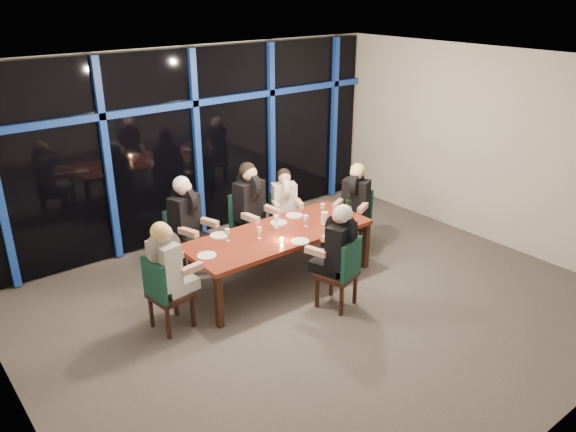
{
  "coord_description": "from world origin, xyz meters",
  "views": [
    {
      "loc": [
        -4.17,
        -4.66,
        3.84
      ],
      "look_at": [
        0.0,
        0.6,
        1.05
      ],
      "focal_mm": 35.0,
      "sensor_mm": 36.0,
      "label": 1
    }
  ],
  "objects_px": {
    "chair_near_mid": "(343,270)",
    "diner_end_left": "(167,260)",
    "diner_end_right": "(355,195)",
    "water_pitcher": "(324,218)",
    "chair_far_mid": "(248,222)",
    "chair_far_left": "(184,238)",
    "chair_end_left": "(164,291)",
    "diner_near_mid": "(338,241)",
    "wine_bottle": "(348,207)",
    "chair_end_right": "(356,216)",
    "diner_far_left": "(187,213)",
    "diner_far_right": "(285,197)",
    "chair_far_right": "(284,216)",
    "dining_table": "(279,237)",
    "diner_far_mid": "(251,198)"
  },
  "relations": [
    {
      "from": "diner_far_left",
      "to": "diner_near_mid",
      "type": "xyz_separation_m",
      "value": [
        1.06,
        -1.88,
        -0.04
      ]
    },
    {
      "from": "chair_far_left",
      "to": "chair_near_mid",
      "type": "relative_size",
      "value": 1.05
    },
    {
      "from": "dining_table",
      "to": "chair_far_left",
      "type": "relative_size",
      "value": 2.61
    },
    {
      "from": "chair_far_mid",
      "to": "diner_end_right",
      "type": "bearing_deg",
      "value": -35.67
    },
    {
      "from": "chair_end_left",
      "to": "water_pitcher",
      "type": "bearing_deg",
      "value": -99.08
    },
    {
      "from": "diner_end_left",
      "to": "diner_near_mid",
      "type": "distance_m",
      "value": 2.07
    },
    {
      "from": "chair_end_right",
      "to": "chair_far_left",
      "type": "bearing_deg",
      "value": -133.87
    },
    {
      "from": "water_pitcher",
      "to": "wine_bottle",
      "type": "bearing_deg",
      "value": 21.21
    },
    {
      "from": "chair_near_mid",
      "to": "diner_end_right",
      "type": "height_order",
      "value": "diner_end_right"
    },
    {
      "from": "diner_far_right",
      "to": "wine_bottle",
      "type": "bearing_deg",
      "value": -44.54
    },
    {
      "from": "water_pitcher",
      "to": "chair_far_mid",
      "type": "bearing_deg",
      "value": 136.59
    },
    {
      "from": "diner_end_left",
      "to": "water_pitcher",
      "type": "relative_size",
      "value": 5.14
    },
    {
      "from": "diner_near_mid",
      "to": "wine_bottle",
      "type": "bearing_deg",
      "value": -156.94
    },
    {
      "from": "chair_far_right",
      "to": "chair_end_left",
      "type": "xyz_separation_m",
      "value": [
        -2.55,
        -0.99,
        0.04
      ]
    },
    {
      "from": "chair_far_left",
      "to": "chair_far_right",
      "type": "xyz_separation_m",
      "value": [
        1.67,
        -0.12,
        -0.07
      ]
    },
    {
      "from": "chair_near_mid",
      "to": "diner_end_left",
      "type": "height_order",
      "value": "diner_end_left"
    },
    {
      "from": "dining_table",
      "to": "chair_far_mid",
      "type": "distance_m",
      "value": 0.9
    },
    {
      "from": "chair_near_mid",
      "to": "diner_end_left",
      "type": "relative_size",
      "value": 1.03
    },
    {
      "from": "diner_far_left",
      "to": "diner_end_right",
      "type": "distance_m",
      "value": 2.55
    },
    {
      "from": "dining_table",
      "to": "diner_far_left",
      "type": "height_order",
      "value": "diner_far_left"
    },
    {
      "from": "chair_far_left",
      "to": "chair_far_right",
      "type": "bearing_deg",
      "value": -22.04
    },
    {
      "from": "chair_near_mid",
      "to": "diner_end_left",
      "type": "xyz_separation_m",
      "value": [
        -1.91,
        0.94,
        0.37
      ]
    },
    {
      "from": "chair_far_mid",
      "to": "diner_near_mid",
      "type": "distance_m",
      "value": 1.87
    },
    {
      "from": "diner_end_left",
      "to": "chair_end_left",
      "type": "bearing_deg",
      "value": 90.0
    },
    {
      "from": "chair_far_left",
      "to": "diner_near_mid",
      "type": "xyz_separation_m",
      "value": [
        1.09,
        -1.96,
        0.35
      ]
    },
    {
      "from": "diner_far_right",
      "to": "diner_end_left",
      "type": "xyz_separation_m",
      "value": [
        -2.44,
        -0.92,
        0.07
      ]
    },
    {
      "from": "wine_bottle",
      "to": "water_pitcher",
      "type": "xyz_separation_m",
      "value": [
        -0.48,
        -0.02,
        -0.04
      ]
    },
    {
      "from": "diner_near_mid",
      "to": "wine_bottle",
      "type": "height_order",
      "value": "diner_near_mid"
    },
    {
      "from": "chair_far_mid",
      "to": "diner_far_right",
      "type": "xyz_separation_m",
      "value": [
        0.65,
        -0.06,
        0.26
      ]
    },
    {
      "from": "chair_far_left",
      "to": "diner_near_mid",
      "type": "distance_m",
      "value": 2.27
    },
    {
      "from": "chair_end_left",
      "to": "dining_table",
      "type": "bearing_deg",
      "value": -93.94
    },
    {
      "from": "chair_far_right",
      "to": "diner_far_left",
      "type": "distance_m",
      "value": 1.71
    },
    {
      "from": "chair_far_mid",
      "to": "diner_far_left",
      "type": "height_order",
      "value": "diner_far_left"
    },
    {
      "from": "chair_far_left",
      "to": "chair_end_left",
      "type": "xyz_separation_m",
      "value": [
        -0.87,
        -1.11,
        -0.03
      ]
    },
    {
      "from": "diner_far_left",
      "to": "diner_end_right",
      "type": "height_order",
      "value": "diner_far_left"
    },
    {
      "from": "diner_end_right",
      "to": "diner_near_mid",
      "type": "xyz_separation_m",
      "value": [
        -1.35,
        -1.07,
        0.02
      ]
    },
    {
      "from": "diner_far_left",
      "to": "diner_end_left",
      "type": "xyz_separation_m",
      "value": [
        -0.82,
        -1.02,
        -0.05
      ]
    },
    {
      "from": "diner_far_mid",
      "to": "wine_bottle",
      "type": "distance_m",
      "value": 1.41
    },
    {
      "from": "diner_far_mid",
      "to": "wine_bottle",
      "type": "bearing_deg",
      "value": -50.78
    },
    {
      "from": "chair_far_right",
      "to": "chair_end_right",
      "type": "height_order",
      "value": "chair_end_right"
    },
    {
      "from": "diner_end_right",
      "to": "wine_bottle",
      "type": "distance_m",
      "value": 0.5
    },
    {
      "from": "chair_far_right",
      "to": "diner_end_right",
      "type": "distance_m",
      "value": 1.17
    },
    {
      "from": "dining_table",
      "to": "diner_far_mid",
      "type": "bearing_deg",
      "value": 82.27
    },
    {
      "from": "diner_end_left",
      "to": "wine_bottle",
      "type": "relative_size",
      "value": 2.78
    },
    {
      "from": "chair_far_right",
      "to": "diner_end_left",
      "type": "height_order",
      "value": "diner_end_left"
    },
    {
      "from": "diner_end_right",
      "to": "water_pitcher",
      "type": "relative_size",
      "value": 5.08
    },
    {
      "from": "chair_far_left",
      "to": "chair_near_mid",
      "type": "bearing_deg",
      "value": -79.44
    },
    {
      "from": "chair_near_mid",
      "to": "diner_near_mid",
      "type": "xyz_separation_m",
      "value": [
        -0.02,
        0.08,
        0.38
      ]
    },
    {
      "from": "diner_far_left",
      "to": "diner_end_left",
      "type": "bearing_deg",
      "value": -146.86
    },
    {
      "from": "chair_far_left",
      "to": "diner_far_right",
      "type": "height_order",
      "value": "diner_far_right"
    }
  ]
}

